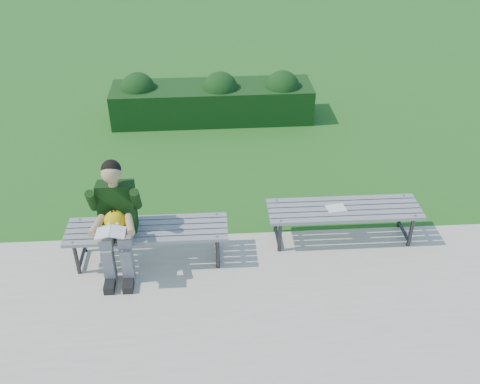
{
  "coord_description": "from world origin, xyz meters",
  "views": [
    {
      "loc": [
        0.14,
        -5.21,
        4.1
      ],
      "look_at": [
        0.45,
        -0.23,
        0.79
      ],
      "focal_mm": 40.0,
      "sensor_mm": 36.0,
      "label": 1
    }
  ],
  "objects_px": {
    "bench_left": "(147,232)",
    "seated_boy": "(116,216)",
    "hedge": "(213,99)",
    "paper_sheet": "(336,208)",
    "bench_right": "(344,212)"
  },
  "relations": [
    {
      "from": "bench_left",
      "to": "seated_boy",
      "type": "bearing_deg",
      "value": -162.77
    },
    {
      "from": "hedge",
      "to": "paper_sheet",
      "type": "relative_size",
      "value": 14.1
    },
    {
      "from": "bench_left",
      "to": "bench_right",
      "type": "bearing_deg",
      "value": 6.13
    },
    {
      "from": "hedge",
      "to": "bench_left",
      "type": "relative_size",
      "value": 1.9
    },
    {
      "from": "bench_left",
      "to": "bench_right",
      "type": "distance_m",
      "value": 2.3
    },
    {
      "from": "seated_boy",
      "to": "hedge",
      "type": "bearing_deg",
      "value": 73.7
    },
    {
      "from": "paper_sheet",
      "to": "bench_right",
      "type": "bearing_deg",
      "value": -0.0
    },
    {
      "from": "hedge",
      "to": "bench_left",
      "type": "bearing_deg",
      "value": -102.36
    },
    {
      "from": "seated_boy",
      "to": "paper_sheet",
      "type": "distance_m",
      "value": 2.52
    },
    {
      "from": "bench_left",
      "to": "seated_boy",
      "type": "distance_m",
      "value": 0.43
    },
    {
      "from": "bench_right",
      "to": "seated_boy",
      "type": "xyz_separation_m",
      "value": [
        -2.59,
        -0.34,
        0.3
      ]
    },
    {
      "from": "hedge",
      "to": "seated_boy",
      "type": "distance_m",
      "value": 3.99
    },
    {
      "from": "seated_boy",
      "to": "bench_right",
      "type": "bearing_deg",
      "value": 7.46
    },
    {
      "from": "hedge",
      "to": "seated_boy",
      "type": "bearing_deg",
      "value": -106.3
    },
    {
      "from": "paper_sheet",
      "to": "bench_left",
      "type": "bearing_deg",
      "value": -173.59
    }
  ]
}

